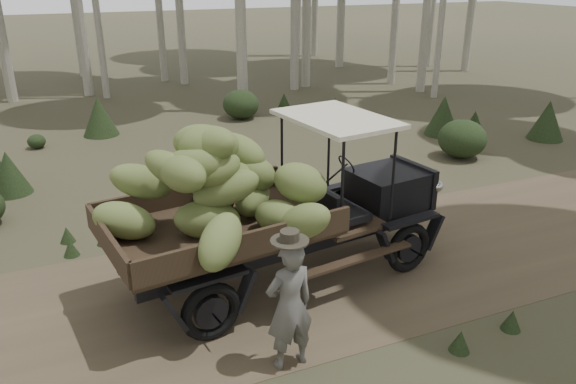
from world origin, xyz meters
name	(u,v)px	position (x,y,z in m)	size (l,w,h in m)	color
ground	(250,289)	(0.00, 0.00, 0.00)	(120.00, 120.00, 0.00)	#473D2B
dirt_track	(250,289)	(0.00, 0.00, 0.00)	(70.00, 4.00, 0.01)	brown
banana_truck	(254,193)	(0.11, 0.01, 1.57)	(5.72, 3.03, 2.72)	black
farmer	(290,304)	(-0.13, -1.83, 0.87)	(0.64, 0.48, 1.83)	#57544F
undergrowth	(41,333)	(-2.89, -0.77, 0.54)	(21.65, 22.20, 1.33)	#233319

